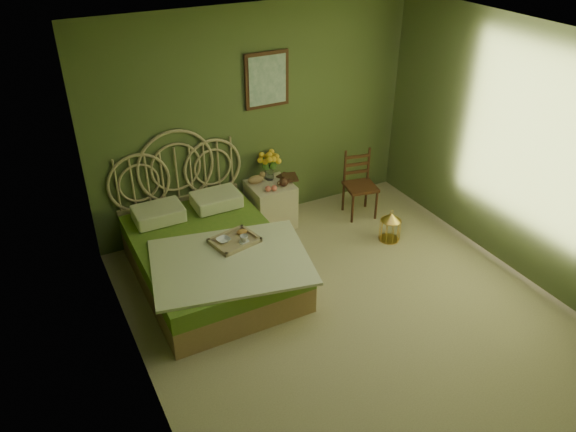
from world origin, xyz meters
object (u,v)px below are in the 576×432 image
bed (209,254)px  chair (358,180)px  nightstand (270,198)px  birdcage (390,227)px

bed → chair: size_ratio=2.60×
nightstand → chair: (1.10, -0.26, 0.11)m
chair → birdcage: (-0.01, -0.73, -0.29)m
nightstand → chair: 1.13m
bed → chair: (2.16, 0.45, 0.17)m
bed → nightstand: (1.06, 0.70, 0.06)m
nightstand → birdcage: (1.09, -0.99, -0.18)m
chair → birdcage: size_ratio=2.31×
nightstand → bed: bearing=-146.4°
birdcage → bed: bearing=172.4°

